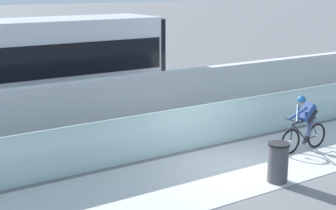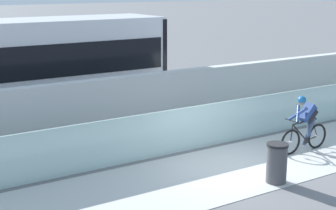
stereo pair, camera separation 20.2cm
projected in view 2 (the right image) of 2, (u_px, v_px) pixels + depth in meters
The scene contains 8 objects.
ground_plane at pixel (237, 168), 13.08m from camera, with size 200.00×200.00×0.00m, color slate.
bike_path_deck at pixel (237, 168), 13.07m from camera, with size 32.00×3.20×0.01m, color beige.
glass_parapet at pixel (195, 128), 14.44m from camera, with size 32.00×0.05×1.24m, color silver.
concrete_barrier_wall at pixel (161, 103), 15.83m from camera, with size 32.00×0.36×1.94m, color silver.
tram_rail_near at pixel (124, 116), 18.09m from camera, with size 32.00×0.08×0.01m, color #595654.
tram_rail_far at pixel (106, 108), 19.26m from camera, with size 32.00×0.08×0.01m, color #595654.
cyclist_on_bike at pixel (305, 124), 14.17m from camera, with size 1.77×0.58×1.61m.
trash_bin at pixel (277, 163), 12.01m from camera, with size 0.51×0.51×0.96m.
Camera 2 is at (-8.16, -9.42, 4.60)m, focal length 54.90 mm.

